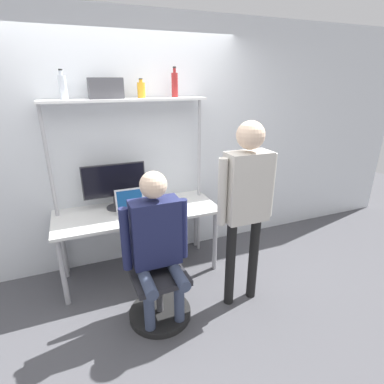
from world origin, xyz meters
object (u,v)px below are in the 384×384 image
Objects in this scene: person_seated at (156,238)px; bottle_amber at (141,90)px; office_chair at (157,288)px; person_standing at (247,194)px; bottle_clear at (63,87)px; laptop at (131,208)px; bottle_red at (175,84)px; storage_box at (106,88)px; monitor at (115,183)px; cell_phone at (159,211)px.

bottle_amber is (0.16, 0.95, 1.13)m from person_seated.
person_standing is at bearing -8.09° from office_chair.
bottle_amber is (0.16, 0.91, 1.66)m from office_chair.
person_standing is at bearing -36.98° from bottle_clear.
person_standing is at bearing -41.09° from laptop.
laptop is 1.29m from bottle_clear.
person_seated is at bearing -84.08° from laptop.
bottle_red reaches higher than person_seated.
bottle_red is 1.06m from bottle_clear.
storage_box is at bearing 100.74° from person_seated.
person_standing is at bearing -4.81° from person_seated.
bottle_amber is 0.34m from storage_box.
bottle_red reaches higher than monitor.
bottle_amber is at bearing 99.22° from cell_phone.
laptop is at bearing -28.32° from bottle_clear.
bottle_red is at bearing 61.92° from person_seated.
bottle_red is (0.51, 0.91, 1.71)m from office_chair.
person_standing is 5.89× the size of bottle_red.
bottle_red is at bearing 2.14° from monitor.
laptop is at bearing -131.44° from bottle_amber.
bottle_clear reaches higher than person_seated.
bottle_clear is (-0.76, 0.31, 1.23)m from cell_phone.
office_chair is at bearing -119.37° from bottle_red.
bottle_red is (0.51, 0.95, 1.18)m from person_seated.
monitor is 0.97m from person_seated.
person_standing is 5.46× the size of storage_box.
person_seated is 5.29× the size of bottle_clear.
monitor is 0.33m from laptop.
person_seated reaches higher than cell_phone.
storage_box is (-0.18, 0.91, 1.68)m from office_chair.
person_standing is at bearing -57.89° from bottle_amber.
person_seated is (0.07, -0.69, -0.00)m from laptop.
person_seated is 4.67× the size of bottle_red.
bottle_amber is at bearing 180.00° from bottle_red.
laptop is 1.18m from bottle_amber.
storage_box is at bearing 76.85° from monitor.
person_standing is (0.98, -0.99, 0.10)m from monitor.
bottle_amber reaches higher than office_chair.
person_seated is 1.50m from storage_box.
bottle_amber is 0.70× the size of bottle_clear.
monitor is 4.32× the size of cell_phone.
office_chair is (0.07, -0.64, -0.53)m from laptop.
storage_box is (-0.98, 1.02, 0.85)m from person_standing.
monitor is 0.94m from storage_box.
bottle_clear is at bearing -180.00° from bottle_amber.
office_chair is at bearing 171.91° from person_standing.
laptop is at bearing 170.83° from cell_phone.
person_standing is 1.65m from storage_box.
bottle_red is at bearing 0.00° from storage_box.
cell_phone is at bearing -9.17° from laptop.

